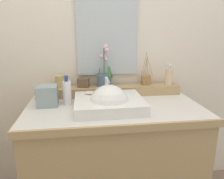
# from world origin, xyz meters

# --- Properties ---
(wall_back) EXTENTS (2.81, 0.20, 2.76)m
(wall_back) POSITION_xyz_m (0.00, 0.42, 1.38)
(wall_back) COLOR silver
(wall_back) RESTS_ON ground
(vanity_cabinet) EXTENTS (1.15, 0.64, 0.83)m
(vanity_cabinet) POSITION_xyz_m (0.00, -0.00, 0.42)
(vanity_cabinet) COLOR tan
(vanity_cabinet) RESTS_ON ground
(back_ledge) EXTENTS (1.08, 0.13, 0.07)m
(back_ledge) POSITION_xyz_m (0.00, 0.24, 0.86)
(back_ledge) COLOR tan
(back_ledge) RESTS_ON vanity_cabinet
(sink_basin) EXTENTS (0.43, 0.37, 0.28)m
(sink_basin) POSITION_xyz_m (-0.04, -0.05, 0.86)
(sink_basin) COLOR white
(sink_basin) RESTS_ON vanity_cabinet
(soap_bar) EXTENTS (0.07, 0.04, 0.02)m
(soap_bar) POSITION_xyz_m (-0.16, 0.06, 0.91)
(soap_bar) COLOR beige
(soap_bar) RESTS_ON sink_basin
(potted_plant) EXTENTS (0.12, 0.11, 0.31)m
(potted_plant) POSITION_xyz_m (-0.04, 0.24, 0.98)
(potted_plant) COLOR slate
(potted_plant) RESTS_ON back_ledge
(soap_dispenser) EXTENTS (0.06, 0.06, 0.16)m
(soap_dispenser) POSITION_xyz_m (0.46, 0.22, 0.97)
(soap_dispenser) COLOR beige
(soap_dispenser) RESTS_ON back_ledge
(tumbler_cup) EXTENTS (0.06, 0.06, 0.09)m
(tumbler_cup) POSITION_xyz_m (-0.37, 0.26, 0.94)
(tumbler_cup) COLOR tan
(tumbler_cup) RESTS_ON back_ledge
(reed_diffuser) EXTENTS (0.09, 0.07, 0.26)m
(reed_diffuser) POSITION_xyz_m (0.29, 0.26, 0.94)
(reed_diffuser) COLOR olive
(reed_diffuser) RESTS_ON back_ledge
(trinket_box) EXTENTS (0.09, 0.08, 0.07)m
(trinket_box) POSITION_xyz_m (-0.20, 0.25, 0.93)
(trinket_box) COLOR brown
(trinket_box) RESTS_ON back_ledge
(lotion_bottle) EXTENTS (0.06, 0.06, 0.19)m
(lotion_bottle) POSITION_xyz_m (-0.31, 0.08, 0.91)
(lotion_bottle) COLOR white
(lotion_bottle) RESTS_ON vanity_cabinet
(tissue_box) EXTENTS (0.13, 0.13, 0.13)m
(tissue_box) POSITION_xyz_m (-0.43, 0.06, 0.90)
(tissue_box) COLOR #8A9C9D
(tissue_box) RESTS_ON vanity_cabinet
(mirror) EXTENTS (0.45, 0.02, 0.65)m
(mirror) POSITION_xyz_m (-0.01, 0.31, 1.30)
(mirror) COLOR silver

